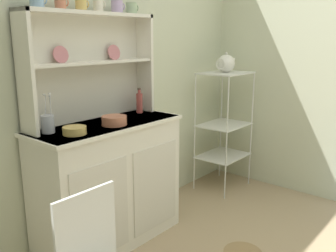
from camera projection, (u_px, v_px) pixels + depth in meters
The scene contains 15 objects.
wall_back at pixel (101, 67), 2.72m from camera, with size 3.84×0.05×2.50m, color beige.
hutch_cabinet at pixel (110, 183), 2.61m from camera, with size 1.09×0.45×0.89m.
hutch_shelf_unit at pixel (89, 59), 2.52m from camera, with size 1.02×0.18×0.74m.
bakers_rack at pixel (224, 117), 3.55m from camera, with size 0.48×0.37×1.14m.
cup_sky_0 at pixel (37, 0), 2.12m from camera, with size 0.10×0.08×0.09m.
cup_terracotta_1 at pixel (61, 3), 2.24m from camera, with size 0.08×0.07×0.08m.
cup_gold_2 at pixel (81, 4), 2.35m from camera, with size 0.09×0.07×0.08m.
cup_cream_3 at pixel (98, 5), 2.46m from camera, with size 0.08×0.07×0.09m.
cup_lilac_4 at pixel (117, 7), 2.58m from camera, with size 0.10×0.08×0.08m.
cup_sage_5 at pixel (132, 8), 2.69m from camera, with size 0.09×0.08×0.08m.
bowl_mixing_large at pixel (75, 130), 2.22m from camera, with size 0.14×0.14×0.05m, color #DBB760.
bowl_floral_medium at pixel (114, 120), 2.46m from camera, with size 0.17×0.17×0.06m, color #C67556.
jam_bottle at pixel (139, 102), 2.85m from camera, with size 0.05×0.05×0.19m.
utensil_jar at pixel (48, 123), 2.25m from camera, with size 0.08×0.08×0.25m.
porcelain_teapot at pixel (226, 63), 3.43m from camera, with size 0.26×0.16×0.19m.
Camera 1 is at (-1.78, -0.53, 1.46)m, focal length 39.45 mm.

